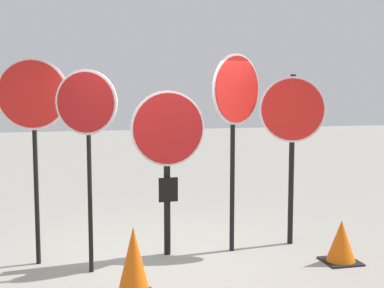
% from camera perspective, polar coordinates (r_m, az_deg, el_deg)
% --- Properties ---
extents(ground_plane, '(40.00, 40.00, 0.00)m').
position_cam_1_polar(ground_plane, '(6.92, -2.70, -12.20)').
color(ground_plane, gray).
extents(stop_sign_0, '(0.85, 0.17, 2.52)m').
position_cam_1_polar(stop_sign_0, '(6.64, -16.61, 3.66)').
color(stop_sign_0, black).
rests_on(stop_sign_0, ground).
extents(stop_sign_1, '(0.68, 0.35, 2.37)m').
position_cam_1_polar(stop_sign_1, '(6.19, -11.18, 2.81)').
color(stop_sign_1, black).
rests_on(stop_sign_1, ground).
extents(stop_sign_2, '(0.96, 0.16, 2.13)m').
position_cam_1_polar(stop_sign_2, '(6.76, -2.59, 0.05)').
color(stop_sign_2, black).
rests_on(stop_sign_2, ground).
extents(stop_sign_3, '(0.78, 0.51, 2.60)m').
position_cam_1_polar(stop_sign_3, '(6.92, 4.71, 4.34)').
color(stop_sign_3, black).
rests_on(stop_sign_3, ground).
extents(stop_sign_4, '(0.81, 0.42, 2.34)m').
position_cam_1_polar(stop_sign_4, '(7.34, 10.64, 2.22)').
color(stop_sign_4, black).
rests_on(stop_sign_4, ground).
extents(traffic_cone_0, '(0.43, 0.43, 0.76)m').
position_cam_1_polar(traffic_cone_0, '(5.65, -6.25, -12.50)').
color(traffic_cone_0, black).
rests_on(traffic_cone_0, ground).
extents(traffic_cone_1, '(0.44, 0.44, 0.53)m').
position_cam_1_polar(traffic_cone_1, '(6.99, 15.63, -9.99)').
color(traffic_cone_1, black).
rests_on(traffic_cone_1, ground).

